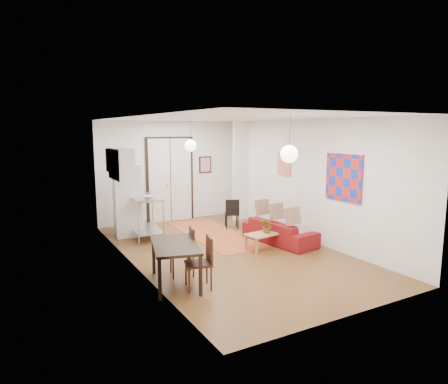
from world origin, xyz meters
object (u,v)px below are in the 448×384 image
fridge (127,200)px  dining_chair_near (180,247)px  coffee_table (263,235)px  sofa (280,231)px  dining_chair_far (196,257)px  dining_table (175,248)px  black_side_chair (230,211)px  kitchen_counter (146,210)px

fridge → dining_chair_near: (0.08, -3.15, -0.39)m
coffee_table → sofa: bearing=19.2°
sofa → dining_chair_far: (-2.86, -1.44, 0.24)m
sofa → dining_table: size_ratio=1.30×
dining_chair_far → black_side_chair: size_ratio=1.10×
sofa → fridge: 3.86m
dining_chair_near → sofa: bearing=119.4°
sofa → black_side_chair: 1.90m
coffee_table → black_side_chair: (0.35, 2.08, 0.16)m
fridge → black_side_chair: fridge is taller
dining_table → dining_chair_near: (0.27, 0.44, -0.13)m
dining_chair_near → black_side_chair: size_ratio=1.10×
fridge → dining_table: 3.60m
sofa → dining_table: bearing=102.7°
coffee_table → dining_table: dining_table is taller
fridge → dining_chair_far: (0.08, -3.85, -0.39)m
kitchen_counter → fridge: bearing=140.7°
kitchen_counter → fridge: (-0.35, 0.37, 0.21)m
sofa → fridge: (-2.94, 2.41, 0.63)m
coffee_table → fridge: fridge is taller
fridge → dining_table: fridge is taller
fridge → dining_chair_near: size_ratio=2.02×
black_side_chair → fridge: bearing=12.1°
sofa → dining_table: 3.37m
dining_table → fridge: bearing=87.0°
fridge → black_side_chair: (2.68, -0.54, -0.43)m
sofa → dining_chair_near: bearing=96.5°
kitchen_counter → black_side_chair: kitchen_counter is taller
sofa → kitchen_counter: size_ratio=1.32×
fridge → dining_chair_near: bearing=-81.6°
sofa → dining_chair_far: bearing=108.8°
dining_table → black_side_chair: (2.87, 3.05, -0.17)m
dining_chair_far → kitchen_counter: bearing=-169.6°
sofa → coffee_table: size_ratio=2.18×
coffee_table → dining_table: (-2.51, -0.96, 0.33)m
kitchen_counter → fridge: fridge is taller
sofa → fridge: size_ratio=1.04×
fridge → dining_chair_far: 3.87m
dining_chair_far → black_side_chair: 4.21m
fridge → kitchen_counter: bearing=-39.8°
coffee_table → dining_chair_far: dining_chair_far is taller
sofa → dining_chair_near: size_ratio=2.11×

